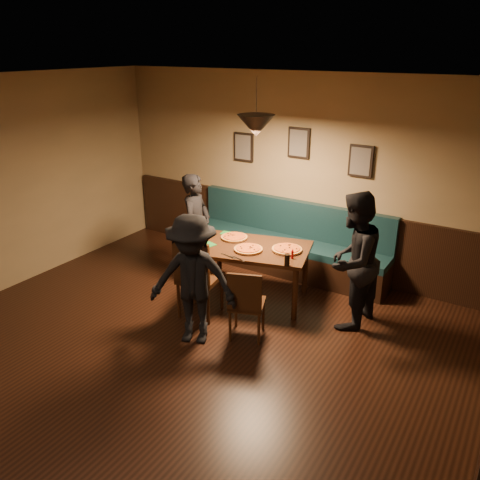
{
  "coord_description": "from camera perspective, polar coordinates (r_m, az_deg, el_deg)",
  "views": [
    {
      "loc": [
        2.89,
        -2.72,
        3.11
      ],
      "look_at": [
        0.04,
        1.86,
        0.95
      ],
      "focal_mm": 36.54,
      "sensor_mm": 36.0,
      "label": 1
    }
  ],
  "objects": [
    {
      "name": "floor",
      "position": [
        5.04,
        -12.13,
        -16.86
      ],
      "size": [
        7.0,
        7.0,
        0.0
      ],
      "primitive_type": "plane",
      "color": "black",
      "rests_on": "ground"
    },
    {
      "name": "ceiling",
      "position": [
        3.98,
        -15.42,
        16.57
      ],
      "size": [
        7.0,
        7.0,
        0.0
      ],
      "primitive_type": "plane",
      "rotation": [
        3.14,
        0.0,
        0.0
      ],
      "color": "silver",
      "rests_on": "ground"
    },
    {
      "name": "wall_back",
      "position": [
        7.07,
        6.84,
        7.65
      ],
      "size": [
        6.0,
        0.0,
        6.0
      ],
      "primitive_type": "plane",
      "rotation": [
        1.57,
        0.0,
        0.0
      ],
      "color": "#8C704F",
      "rests_on": "ground"
    },
    {
      "name": "wainscot",
      "position": [
        7.32,
        6.42,
        0.76
      ],
      "size": [
        5.88,
        0.06,
        1.0
      ],
      "primitive_type": "cube",
      "color": "black",
      "rests_on": "ground"
    },
    {
      "name": "booth_bench",
      "position": [
        7.09,
        5.47,
        0.09
      ],
      "size": [
        3.0,
        0.6,
        1.0
      ],
      "primitive_type": null,
      "color": "#0F232D",
      "rests_on": "ground"
    },
    {
      "name": "picture_left",
      "position": [
        7.4,
        0.43,
        10.81
      ],
      "size": [
        0.32,
        0.04,
        0.42
      ],
      "primitive_type": "cube",
      "color": "black",
      "rests_on": "wall_back"
    },
    {
      "name": "picture_center",
      "position": [
        6.95,
        6.89,
        11.2
      ],
      "size": [
        0.32,
        0.04,
        0.42
      ],
      "primitive_type": "cube",
      "color": "black",
      "rests_on": "wall_back"
    },
    {
      "name": "picture_right",
      "position": [
        6.66,
        13.93,
        8.94
      ],
      "size": [
        0.32,
        0.04,
        0.42
      ],
      "primitive_type": "cube",
      "color": "black",
      "rests_on": "wall_back"
    },
    {
      "name": "pendant_lamp",
      "position": [
        5.77,
        1.89,
        13.21
      ],
      "size": [
        0.44,
        0.44,
        0.25
      ],
      "primitive_type": "cone",
      "rotation": [
        3.14,
        0.0,
        0.0
      ],
      "color": "black",
      "rests_on": "ceiling"
    },
    {
      "name": "dining_table",
      "position": [
        6.33,
        1.68,
        -3.91
      ],
      "size": [
        1.55,
        1.2,
        0.73
      ],
      "primitive_type": "cube",
      "rotation": [
        0.0,
        0.0,
        0.26
      ],
      "color": "black",
      "rests_on": "floor"
    },
    {
      "name": "chair_near_left",
      "position": [
        5.93,
        -4.71,
        -4.19
      ],
      "size": [
        0.53,
        0.53,
        1.04
      ],
      "primitive_type": null,
      "rotation": [
        0.0,
        0.0,
        0.17
      ],
      "color": "black",
      "rests_on": "floor"
    },
    {
      "name": "chair_near_right",
      "position": [
        5.52,
        0.84,
        -7.28
      ],
      "size": [
        0.49,
        0.49,
        0.86
      ],
      "primitive_type": null,
      "rotation": [
        0.0,
        0.0,
        0.36
      ],
      "color": "black",
      "rests_on": "floor"
    },
    {
      "name": "diner_left",
      "position": [
        6.8,
        -5.1,
        1.48
      ],
      "size": [
        0.46,
        0.61,
        1.51
      ],
      "primitive_type": "imported",
      "rotation": [
        0.0,
        0.0,
        1.76
      ],
      "color": "black",
      "rests_on": "floor"
    },
    {
      "name": "diner_right",
      "position": [
        5.73,
        13.03,
        -2.4
      ],
      "size": [
        0.72,
        0.87,
        1.64
      ],
      "primitive_type": "imported",
      "rotation": [
        0.0,
        0.0,
        -1.7
      ],
      "color": "black",
      "rests_on": "floor"
    },
    {
      "name": "diner_front",
      "position": [
        5.32,
        -5.56,
        -4.71
      ],
      "size": [
        1.1,
        0.86,
        1.5
      ],
      "primitive_type": "imported",
      "rotation": [
        0.0,
        0.0,
        0.36
      ],
      "color": "black",
      "rests_on": "floor"
    },
    {
      "name": "pizza_a",
      "position": [
        6.44,
        -0.67,
        0.33
      ],
      "size": [
        0.45,
        0.45,
        0.04
      ],
      "primitive_type": "cylinder",
      "rotation": [
        0.0,
        0.0,
        -0.37
      ],
      "color": "#C28124",
      "rests_on": "dining_table"
    },
    {
      "name": "pizza_b",
      "position": [
        6.07,
        0.97,
        -1.06
      ],
      "size": [
        0.47,
        0.47,
        0.04
      ],
      "primitive_type": "cylinder",
      "rotation": [
        0.0,
        0.0,
        0.39
      ],
      "color": "orange",
      "rests_on": "dining_table"
    },
    {
      "name": "pizza_c",
      "position": [
        6.09,
        5.5,
        -1.08
      ],
      "size": [
        0.45,
        0.45,
        0.04
      ],
      "primitive_type": "cylinder",
      "rotation": [
        0.0,
        0.0,
        -0.21
      ],
      "color": "orange",
      "rests_on": "dining_table"
    },
    {
      "name": "soda_glass",
      "position": [
        5.67,
        5.52,
        -2.34
      ],
      "size": [
        0.08,
        0.08,
        0.14
      ],
      "primitive_type": "cylinder",
      "rotation": [
        0.0,
        0.0,
        0.41
      ],
      "color": "black",
      "rests_on": "dining_table"
    },
    {
      "name": "tabasco_bottle",
      "position": [
        5.86,
        6.14,
        -1.6
      ],
      "size": [
        0.04,
        0.04,
        0.13
      ],
      "primitive_type": "cylinder",
      "rotation": [
        0.0,
        0.0,
        0.24
      ],
      "color": "#9F050C",
      "rests_on": "dining_table"
    },
    {
      "name": "napkin_a",
      "position": [
        6.64,
        -1.62,
        0.81
      ],
      "size": [
        0.15,
        0.15,
        0.01
      ],
      "primitive_type": "cube",
      "rotation": [
        0.0,
        0.0,
        0.11
      ],
      "color": "#1B6724",
      "rests_on": "dining_table"
    },
    {
      "name": "napkin_b",
      "position": [
        6.26,
        -3.73,
        -0.54
      ],
      "size": [
        0.2,
        0.2,
        0.01
      ],
      "primitive_type": "cube",
      "rotation": [
        0.0,
        0.0,
        -0.29
      ],
      "color": "#1C6A26",
      "rests_on": "dining_table"
    },
    {
      "name": "cutlery_set",
      "position": [
        5.88,
        -0.91,
        -2.02
      ],
      "size": [
        0.21,
        0.07,
        0.0
      ],
      "primitive_type": "cube",
      "rotation": [
        0.0,
        0.0,
        1.32
      ],
      "color": "silver",
      "rests_on": "dining_table"
    }
  ]
}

